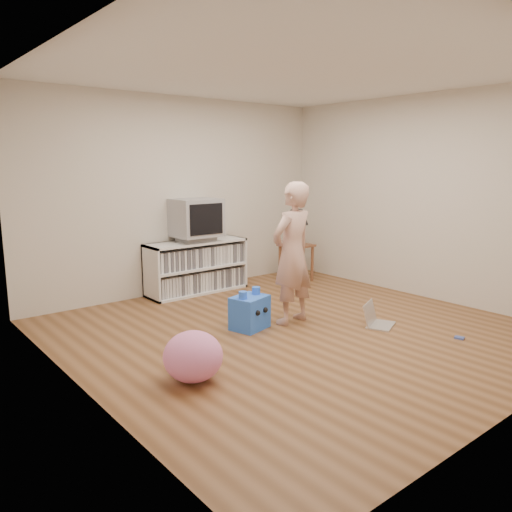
{
  "coord_description": "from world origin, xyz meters",
  "views": [
    {
      "loc": [
        -3.5,
        -3.62,
        1.73
      ],
      "look_at": [
        -0.21,
        0.4,
        0.76
      ],
      "focal_mm": 35.0,
      "sensor_mm": 36.0,
      "label": 1
    }
  ],
  "objects": [
    {
      "name": "ground",
      "position": [
        0.0,
        0.0,
        0.0
      ],
      "size": [
        4.5,
        4.5,
        0.0
      ],
      "primitive_type": "plane",
      "color": "brown",
      "rests_on": "ground"
    },
    {
      "name": "walls",
      "position": [
        0.0,
        0.0,
        1.3
      ],
      "size": [
        4.52,
        4.52,
        2.6
      ],
      "color": "beige",
      "rests_on": "ground"
    },
    {
      "name": "ceiling",
      "position": [
        0.0,
        0.0,
        2.6
      ],
      "size": [
        4.5,
        4.5,
        0.01
      ],
      "primitive_type": "cube",
      "color": "white",
      "rests_on": "walls"
    },
    {
      "name": "media_unit",
      "position": [
        0.07,
        2.04,
        0.35
      ],
      "size": [
        1.4,
        0.45,
        0.7
      ],
      "color": "white",
      "rests_on": "ground"
    },
    {
      "name": "dvd_deck",
      "position": [
        0.07,
        2.02,
        0.73
      ],
      "size": [
        0.45,
        0.35,
        0.07
      ],
      "primitive_type": "cube",
      "color": "gray",
      "rests_on": "media_unit"
    },
    {
      "name": "crt_tv",
      "position": [
        0.07,
        2.02,
        1.02
      ],
      "size": [
        0.6,
        0.53,
        0.5
      ],
      "color": "#95959A",
      "rests_on": "dvd_deck"
    },
    {
      "name": "side_table",
      "position": [
        1.58,
        1.65,
        0.42
      ],
      "size": [
        0.42,
        0.42,
        0.55
      ],
      "color": "brown",
      "rests_on": "ground"
    },
    {
      "name": "table_lamp",
      "position": [
        1.58,
        1.65,
        0.94
      ],
      "size": [
        0.34,
        0.34,
        0.52
      ],
      "color": "#333333",
      "rests_on": "side_table"
    },
    {
      "name": "person",
      "position": [
        0.16,
        0.23,
        0.77
      ],
      "size": [
        0.6,
        0.43,
        1.54
      ],
      "primitive_type": "imported",
      "rotation": [
        0.0,
        0.0,
        3.26
      ],
      "color": "#D1A18E",
      "rests_on": "ground"
    },
    {
      "name": "laptop",
      "position": [
        0.79,
        -0.42,
        0.07
      ],
      "size": [
        0.44,
        0.4,
        0.25
      ],
      "rotation": [
        0.0,
        0.0,
        0.41
      ],
      "color": "silver",
      "rests_on": "ground"
    },
    {
      "name": "playing_cards",
      "position": [
        1.09,
        -1.22,
        0.01
      ],
      "size": [
        0.09,
        0.1,
        0.02
      ],
      "primitive_type": "cube",
      "rotation": [
        0.0,
        0.0,
        0.28
      ],
      "color": "#4157AF",
      "rests_on": "ground"
    },
    {
      "name": "plush_blue",
      "position": [
        -0.34,
        0.36,
        0.18
      ],
      "size": [
        0.44,
        0.38,
        0.43
      ],
      "rotation": [
        0.0,
        0.0,
        0.27
      ],
      "color": "#2867FF",
      "rests_on": "ground"
    },
    {
      "name": "plush_pink",
      "position": [
        -1.49,
        -0.37,
        0.21
      ],
      "size": [
        0.53,
        0.53,
        0.41
      ],
      "primitive_type": "ellipsoid",
      "rotation": [
        0.0,
        0.0,
        -0.11
      ],
      "color": "pink",
      "rests_on": "ground"
    }
  ]
}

